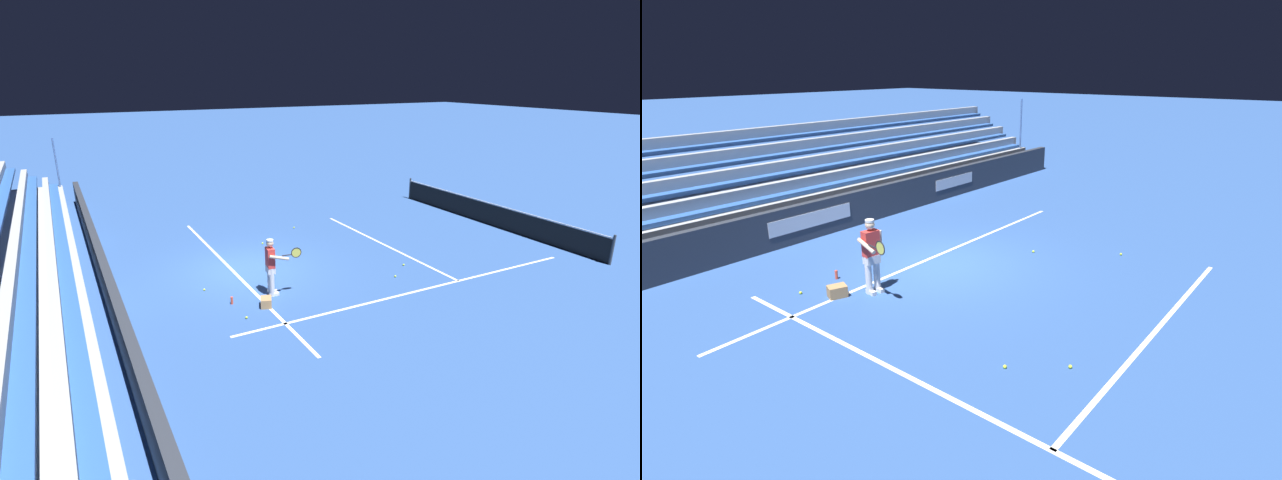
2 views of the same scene
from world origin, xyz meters
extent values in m
plane|color=#2D5193|center=(0.00, 0.00, 0.00)|extent=(160.00, 160.00, 0.00)
cube|color=white|center=(0.00, -0.50, 0.00)|extent=(12.00, 0.10, 0.01)
cube|color=white|center=(4.11, 4.00, 0.00)|extent=(0.10, 12.00, 0.01)
cube|color=white|center=(0.00, 5.50, 0.00)|extent=(8.22, 0.10, 0.01)
cube|color=#2D333D|center=(0.00, -4.39, 0.55)|extent=(25.37, 0.24, 1.10)
cube|color=silver|center=(0.87, -4.26, 0.61)|extent=(2.80, 0.01, 0.44)
cube|color=silver|center=(-5.70, -4.26, 0.61)|extent=(2.20, 0.01, 0.40)
cube|color=#9EA3A8|center=(0.00, -6.59, 0.55)|extent=(24.10, 3.20, 1.10)
cube|color=#2D5BAD|center=(0.00, -5.39, 1.18)|extent=(23.62, 0.40, 0.12)
cube|color=#9EA3A8|center=(0.00, -5.67, 1.33)|extent=(24.10, 0.24, 0.45)
cube|color=#2D5BAD|center=(0.00, -6.19, 1.63)|extent=(23.62, 0.40, 0.12)
cube|color=#9EA3A8|center=(0.00, -6.47, 1.77)|extent=(24.10, 0.24, 0.45)
cylinder|color=#4C70B2|center=(-11.69, -5.09, 1.70)|extent=(0.08, 0.08, 3.40)
cylinder|color=silver|center=(2.13, -0.09, 0.44)|extent=(0.15, 0.15, 0.88)
cylinder|color=silver|center=(2.35, -0.12, 0.44)|extent=(0.15, 0.15, 0.88)
cube|color=white|center=(2.14, -0.03, 0.04)|extent=(0.15, 0.29, 0.09)
cube|color=white|center=(2.36, -0.06, 0.04)|extent=(0.15, 0.29, 0.09)
cube|color=silver|center=(2.24, -0.11, 0.80)|extent=(0.37, 0.26, 0.20)
cube|color=red|center=(2.24, -0.11, 1.17)|extent=(0.38, 0.25, 0.58)
sphere|color=beige|center=(2.24, -0.10, 1.60)|extent=(0.21, 0.21, 0.21)
cylinder|color=white|center=(2.24, -0.10, 1.69)|extent=(0.20, 0.20, 0.05)
cylinder|color=beige|center=(2.00, -0.08, 1.13)|extent=(0.09, 0.09, 0.56)
cylinder|color=beige|center=(2.51, 0.06, 1.22)|extent=(0.16, 0.59, 0.24)
cylinder|color=black|center=(2.54, 0.30, 1.27)|extent=(0.07, 0.30, 0.03)
torus|color=black|center=(2.58, 0.57, 1.31)|extent=(0.06, 0.31, 0.31)
cylinder|color=#D6D14C|center=(2.58, 0.57, 1.31)|extent=(0.04, 0.27, 0.27)
cube|color=#A87F51|center=(2.91, -0.55, 0.13)|extent=(0.48, 0.43, 0.26)
sphere|color=#CCE533|center=(2.91, 3.93, 0.03)|extent=(0.07, 0.07, 0.07)
sphere|color=#CCE533|center=(-3.51, 3.38, 0.03)|extent=(0.07, 0.07, 0.07)
sphere|color=#CCE533|center=(1.03, -1.78, 0.03)|extent=(0.07, 0.07, 0.07)
sphere|color=#CCE533|center=(3.35, -1.30, 0.03)|extent=(0.07, 0.07, 0.07)
sphere|color=#CCE533|center=(2.22, 4.79, 0.03)|extent=(0.07, 0.07, 0.07)
sphere|color=#CCE533|center=(-2.20, 1.42, 0.03)|extent=(0.07, 0.07, 0.07)
cylinder|color=#EA4C33|center=(2.32, -1.35, 0.11)|extent=(0.07, 0.07, 0.22)
cylinder|color=#33383D|center=(-5.50, 11.08, 0.54)|extent=(0.09, 0.09, 1.07)
cylinder|color=#33383D|center=(5.50, 11.08, 0.54)|extent=(0.09, 0.09, 1.07)
cube|color=black|center=(0.00, 11.08, 0.46)|extent=(11.00, 0.02, 0.91)
cube|color=white|center=(0.00, 11.08, 0.94)|extent=(11.00, 0.04, 0.05)
camera|label=1|loc=(14.84, -5.25, 6.19)|focal=28.00mm
camera|label=2|loc=(9.03, 7.90, 4.84)|focal=28.00mm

